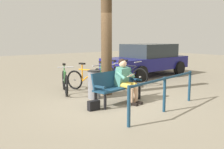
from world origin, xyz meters
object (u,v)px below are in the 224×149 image
bench (117,84)px  handbag (94,105)px  bicycle_orange (116,76)px  bicycle_purple (129,75)px  person_reading (125,78)px  litter_bin (94,84)px  bicycle_blue (87,80)px  tree_trunk (107,45)px  bicycle_black (65,82)px  bicycle_silver (103,78)px  parked_car (147,59)px

bench → handbag: bearing=4.9°
bicycle_orange → bicycle_purple: bearing=101.5°
person_reading → litter_bin: 1.02m
bicycle_purple → litter_bin: bearing=-79.5°
bicycle_orange → bicycle_blue: (1.34, 0.10, 0.00)m
tree_trunk → bicycle_black: bearing=-46.8°
person_reading → bicycle_black: bearing=-80.4°
bench → bicycle_silver: 1.96m
bicycle_orange → bicycle_black: (2.05, -0.09, 0.00)m
handbag → tree_trunk: tree_trunk is taller
bicycle_purple → bicycle_blue: size_ratio=1.03×
bench → parked_car: bearing=-154.8°
litter_bin → bicycle_orange: 2.06m
bicycle_silver → bicycle_black: bearing=-86.1°
person_reading → bicycle_orange: person_reading is taller
bicycle_orange → bicycle_blue: size_ratio=1.02×
bicycle_blue → parked_car: 4.29m
bicycle_silver → bicycle_black: (1.38, -0.20, 0.00)m
tree_trunk → bicycle_purple: tree_trunk is taller
bicycle_orange → bicycle_silver: bearing=-63.8°
bench → bicycle_orange: 2.41m
tree_trunk → bicycle_orange: (-1.12, -0.90, -1.19)m
tree_trunk → bicycle_purple: 2.24m
handbag → parked_car: (-5.19, -3.20, 0.65)m
handbag → bicycle_black: (-0.38, -2.20, 0.24)m
parked_car → bicycle_black: bearing=8.1°
bicycle_blue → bicycle_black: bearing=-126.3°
handbag → bicycle_silver: 2.68m
bicycle_blue → bicycle_orange: bearing=73.3°
tree_trunk → parked_car: tree_trunk is taller
tree_trunk → litter_bin: 1.30m
person_reading → bicycle_purple: 2.75m
bicycle_purple → bicycle_black: (2.63, -0.14, 0.00)m
person_reading → bicycle_silver: bearing=-118.6°
person_reading → bicycle_blue: 1.93m
bicycle_purple → bicycle_blue: (1.93, 0.05, 0.00)m
litter_bin → bicycle_silver: bearing=-136.8°
bicycle_black → handbag: bearing=13.5°
litter_bin → bicycle_silver: (-1.06, -1.00, -0.06)m
handbag → parked_car: parked_car is taller
handbag → bicycle_silver: size_ratio=0.18×
bicycle_silver → parked_car: size_ratio=0.38×
bicycle_silver → litter_bin: bearing=-34.7°
person_reading → handbag: 1.24m
person_reading → bicycle_blue: (0.02, -1.91, -0.31)m
bicycle_silver → bicycle_black: size_ratio=1.06×
handbag → bicycle_purple: bearing=-145.7°
bicycle_purple → bicycle_orange: bearing=-109.3°
bicycle_silver → handbag: bearing=-29.3°
person_reading → tree_trunk: size_ratio=0.39×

